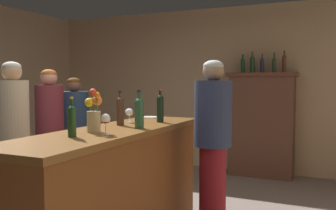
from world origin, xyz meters
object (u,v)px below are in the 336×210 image
at_px(flower_arrangement, 94,113).
at_px(display_bottle_left, 243,65).
at_px(bar_counter, 114,190).
at_px(display_bottle_right, 284,63).
at_px(bartender, 213,139).
at_px(wine_glass_front, 129,112).
at_px(patron_tall, 13,138).
at_px(display_bottle_center, 262,64).
at_px(display_bottle_midright, 274,64).
at_px(display_cabinet, 261,122).
at_px(wine_bottle_malbec, 120,110).
at_px(wine_glass_mid, 106,120).
at_px(wine_bottle_riesling, 72,120).
at_px(wine_bottle_merlot, 139,111).
at_px(patron_by_cabinet, 50,130).
at_px(patron_in_navy, 75,130).
at_px(display_bottle_midleft, 252,63).
at_px(cheese_plate, 150,117).
at_px(wine_bottle_syrah, 160,107).

bearing_deg(flower_arrangement, display_bottle_left, 83.33).
distance_m(bar_counter, display_bottle_left, 3.37).
xyz_separation_m(display_bottle_right, bartender, (-0.33, -2.42, -0.83)).
height_order(wine_glass_front, patron_tall, patron_tall).
distance_m(bar_counter, display_bottle_center, 3.42).
bearing_deg(bartender, display_bottle_midright, -77.96).
bearing_deg(bartender, display_cabinet, -73.81).
xyz_separation_m(wine_bottle_malbec, wine_glass_mid, (0.24, -0.59, -0.03)).
height_order(wine_bottle_riesling, flower_arrangement, flower_arrangement).
bearing_deg(display_cabinet, wine_bottle_riesling, -100.60).
distance_m(wine_bottle_merlot, display_bottle_left, 3.07).
relative_size(bar_counter, display_bottle_center, 8.20).
height_order(bar_counter, display_bottle_midright, display_bottle_midright).
bearing_deg(wine_bottle_malbec, wine_bottle_merlot, -26.00).
distance_m(patron_by_cabinet, patron_in_navy, 0.63).
xyz_separation_m(display_cabinet, wine_glass_mid, (-0.52, -3.47, 0.34)).
bearing_deg(display_bottle_midright, wine_glass_mid, -101.37).
height_order(wine_bottle_riesling, wine_glass_front, wine_bottle_riesling).
relative_size(wine_bottle_riesling, wine_glass_front, 2.10).
bearing_deg(display_bottle_midright, display_cabinet, -180.00).
relative_size(display_cabinet, bartender, 0.96).
bearing_deg(display_bottle_midleft, wine_glass_front, -104.00).
distance_m(cheese_plate, patron_by_cabinet, 1.23).
bearing_deg(patron_in_navy, wine_glass_front, 12.45).
relative_size(wine_bottle_malbec, flower_arrangement, 0.91).
relative_size(wine_bottle_malbec, wine_bottle_merlot, 0.95).
xyz_separation_m(wine_bottle_merlot, display_bottle_midleft, (0.33, 3.02, 0.54)).
xyz_separation_m(bar_counter, display_bottle_midleft, (0.51, 3.13, 1.21)).
bearing_deg(patron_in_navy, bartender, 28.17).
bearing_deg(wine_bottle_merlot, display_bottle_center, 80.98).
bearing_deg(display_bottle_right, flower_arrangement, -106.79).
relative_size(wine_bottle_malbec, display_bottle_midleft, 0.95).
bearing_deg(flower_arrangement, display_bottle_midleft, 80.86).
xyz_separation_m(flower_arrangement, patron_in_navy, (-1.44, 1.56, -0.39)).
bearing_deg(patron_in_navy, display_cabinet, 84.25).
distance_m(wine_bottle_malbec, flower_arrangement, 0.50).
height_order(wine_glass_mid, flower_arrangement, flower_arrangement).
distance_m(display_bottle_midright, patron_in_navy, 3.08).
bearing_deg(wine_bottle_merlot, bartender, 51.95).
relative_size(wine_bottle_merlot, display_bottle_left, 1.16).
bearing_deg(patron_by_cabinet, bar_counter, -0.99).
height_order(display_bottle_center, patron_tall, display_bottle_center).
bearing_deg(cheese_plate, wine_bottle_merlot, -68.09).
bearing_deg(display_bottle_midright, display_bottle_right, 0.00).
relative_size(bar_counter, wine_bottle_syrah, 7.27).
distance_m(wine_glass_mid, flower_arrangement, 0.20).
relative_size(wine_glass_mid, display_bottle_right, 0.50).
distance_m(wine_bottle_merlot, cheese_plate, 0.97).
bearing_deg(bartender, display_bottle_center, -73.75).
xyz_separation_m(wine_bottle_riesling, display_bottle_center, (0.68, 3.66, 0.54)).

